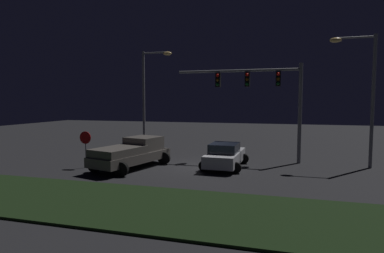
{
  "coord_description": "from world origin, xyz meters",
  "views": [
    {
      "loc": [
        4.7,
        -18.95,
        4.04
      ],
      "look_at": [
        -0.96,
        0.99,
        2.4
      ],
      "focal_mm": 29.84,
      "sensor_mm": 36.0,
      "label": 1
    }
  ],
  "objects_px": {
    "street_lamp_left": "(149,89)",
    "pickup_truck": "(133,151)",
    "car_sedan": "(225,155)",
    "street_lamp_right": "(364,84)",
    "traffic_signal_gantry": "(262,88)",
    "stop_sign": "(85,142)"
  },
  "relations": [
    {
      "from": "street_lamp_right",
      "to": "stop_sign",
      "type": "distance_m",
      "value": 17.14
    },
    {
      "from": "traffic_signal_gantry",
      "to": "street_lamp_right",
      "type": "distance_m",
      "value": 6.03
    },
    {
      "from": "street_lamp_right",
      "to": "stop_sign",
      "type": "relative_size",
      "value": 3.59
    },
    {
      "from": "street_lamp_right",
      "to": "pickup_truck",
      "type": "bearing_deg",
      "value": -163.94
    },
    {
      "from": "car_sedan",
      "to": "traffic_signal_gantry",
      "type": "xyz_separation_m",
      "value": [
        1.97,
        2.65,
        4.16
      ]
    },
    {
      "from": "car_sedan",
      "to": "stop_sign",
      "type": "height_order",
      "value": "stop_sign"
    },
    {
      "from": "stop_sign",
      "to": "street_lamp_right",
      "type": "bearing_deg",
      "value": 16.11
    },
    {
      "from": "street_lamp_left",
      "to": "street_lamp_right",
      "type": "relative_size",
      "value": 1.0
    },
    {
      "from": "street_lamp_left",
      "to": "pickup_truck",
      "type": "bearing_deg",
      "value": -75.65
    },
    {
      "from": "pickup_truck",
      "to": "traffic_signal_gantry",
      "type": "height_order",
      "value": "traffic_signal_gantry"
    },
    {
      "from": "traffic_signal_gantry",
      "to": "street_lamp_right",
      "type": "bearing_deg",
      "value": -3.83
    },
    {
      "from": "traffic_signal_gantry",
      "to": "stop_sign",
      "type": "relative_size",
      "value": 3.73
    },
    {
      "from": "pickup_truck",
      "to": "street_lamp_right",
      "type": "bearing_deg",
      "value": -58.98
    },
    {
      "from": "street_lamp_right",
      "to": "car_sedan",
      "type": "bearing_deg",
      "value": -164.31
    },
    {
      "from": "pickup_truck",
      "to": "street_lamp_right",
      "type": "relative_size",
      "value": 0.72
    },
    {
      "from": "traffic_signal_gantry",
      "to": "stop_sign",
      "type": "height_order",
      "value": "traffic_signal_gantry"
    },
    {
      "from": "pickup_truck",
      "to": "car_sedan",
      "type": "bearing_deg",
      "value": -58.44
    },
    {
      "from": "car_sedan",
      "to": "traffic_signal_gantry",
      "type": "relative_size",
      "value": 0.54
    },
    {
      "from": "car_sedan",
      "to": "traffic_signal_gantry",
      "type": "height_order",
      "value": "traffic_signal_gantry"
    },
    {
      "from": "car_sedan",
      "to": "stop_sign",
      "type": "relative_size",
      "value": 2.0
    },
    {
      "from": "car_sedan",
      "to": "street_lamp_right",
      "type": "height_order",
      "value": "street_lamp_right"
    },
    {
      "from": "street_lamp_left",
      "to": "stop_sign",
      "type": "height_order",
      "value": "street_lamp_left"
    }
  ]
}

